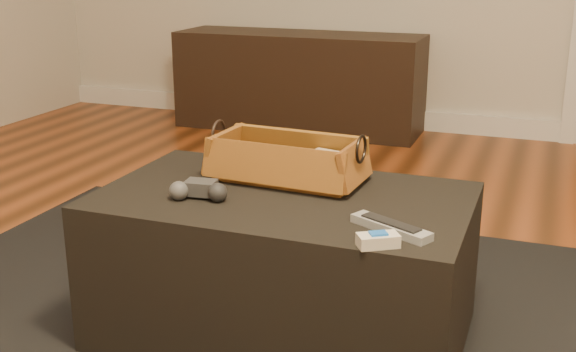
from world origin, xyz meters
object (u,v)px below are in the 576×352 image
(ottoman, at_px, (284,265))
(wicker_basket, at_px, (287,162))
(game_controller, at_px, (199,190))
(silver_remote, at_px, (391,227))
(cream_gadget, at_px, (378,240))
(tv_remote, at_px, (277,171))
(media_cabinet, at_px, (299,82))

(ottoman, relative_size, wicker_basket, 2.17)
(game_controller, distance_m, silver_remote, 0.53)
(ottoman, bearing_deg, cream_gadget, -38.97)
(ottoman, height_order, tv_remote, tv_remote)
(wicker_basket, distance_m, silver_remote, 0.47)
(tv_remote, relative_size, silver_remote, 1.11)
(ottoman, bearing_deg, media_cabinet, 108.73)
(media_cabinet, relative_size, cream_gadget, 14.55)
(game_controller, relative_size, cream_gadget, 1.60)
(media_cabinet, bearing_deg, tv_remote, -71.80)
(silver_remote, bearing_deg, media_cabinet, 114.07)
(media_cabinet, height_order, game_controller, media_cabinet)
(media_cabinet, height_order, silver_remote, media_cabinet)
(game_controller, bearing_deg, tv_remote, 58.95)
(game_controller, bearing_deg, media_cabinet, 103.82)
(tv_remote, distance_m, cream_gadget, 0.54)
(media_cabinet, distance_m, cream_gadget, 2.91)
(media_cabinet, bearing_deg, cream_gadget, -66.84)
(wicker_basket, relative_size, cream_gadget, 4.48)
(wicker_basket, xyz_separation_m, game_controller, (-0.16, -0.24, -0.03))
(media_cabinet, height_order, wicker_basket, same)
(ottoman, bearing_deg, game_controller, -149.24)
(ottoman, bearing_deg, silver_remote, -26.29)
(tv_remote, bearing_deg, media_cabinet, 105.76)
(wicker_basket, xyz_separation_m, silver_remote, (0.37, -0.29, -0.04))
(ottoman, relative_size, silver_remote, 4.72)
(tv_remote, xyz_separation_m, wicker_basket, (0.02, 0.02, 0.02))
(cream_gadget, bearing_deg, silver_remote, 86.25)
(game_controller, distance_m, cream_gadget, 0.54)
(wicker_basket, distance_m, game_controller, 0.29)
(tv_remote, distance_m, game_controller, 0.26)
(ottoman, xyz_separation_m, cream_gadget, (0.33, -0.26, 0.23))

